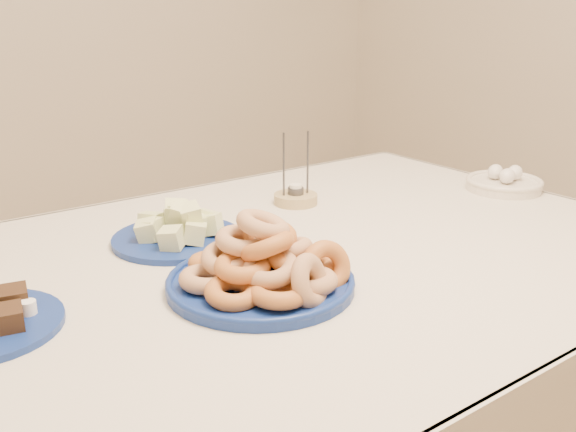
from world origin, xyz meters
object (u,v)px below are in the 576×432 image
(donut_platter, at_px, (264,268))
(egg_bowl, at_px, (504,182))
(melon_plate, at_px, (178,231))
(dining_table, at_px, (273,306))
(candle_holder, at_px, (296,197))

(donut_platter, xyz_separation_m, egg_bowl, (0.87, 0.14, -0.02))
(donut_platter, relative_size, melon_plate, 1.36)
(donut_platter, height_order, egg_bowl, donut_platter)
(donut_platter, bearing_deg, egg_bowl, 8.85)
(melon_plate, bearing_deg, donut_platter, -87.65)
(donut_platter, bearing_deg, melon_plate, 92.35)
(dining_table, height_order, egg_bowl, egg_bowl)
(candle_holder, bearing_deg, dining_table, -134.23)
(donut_platter, height_order, melon_plate, donut_platter)
(melon_plate, height_order, egg_bowl, melon_plate)
(egg_bowl, bearing_deg, melon_plate, 169.64)
(dining_table, height_order, donut_platter, donut_platter)
(candle_holder, bearing_deg, donut_platter, -133.38)
(dining_table, xyz_separation_m, egg_bowl, (0.78, 0.03, 0.13))
(egg_bowl, bearing_deg, dining_table, -178.02)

